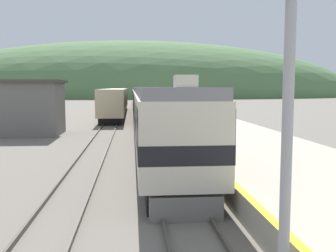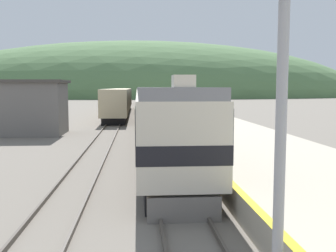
{
  "view_description": "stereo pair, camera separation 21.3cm",
  "coord_description": "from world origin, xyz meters",
  "px_view_note": "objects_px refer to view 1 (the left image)",
  "views": [
    {
      "loc": [
        -1.58,
        -0.83,
        3.97
      ],
      "look_at": [
        -0.07,
        15.56,
        2.34
      ],
      "focal_mm": 42.0,
      "sensor_mm": 36.0,
      "label": 1
    },
    {
      "loc": [
        -1.36,
        -0.85,
        3.97
      ],
      "look_at": [
        -0.07,
        15.56,
        2.34
      ],
      "focal_mm": 42.0,
      "sensor_mm": 36.0,
      "label": 2
    }
  ],
  "objects_px": {
    "carriage_third": "(141,98)",
    "signal_mast_main": "(291,23)",
    "carriage_fourth": "(139,95)",
    "carriage_second": "(146,103)",
    "siding_train": "(116,101)",
    "express_train_lead_car": "(161,120)"
  },
  "relations": [
    {
      "from": "carriage_fourth",
      "to": "siding_train",
      "type": "relative_size",
      "value": 0.65
    },
    {
      "from": "carriage_second",
      "to": "carriage_fourth",
      "type": "bearing_deg",
      "value": 90.0
    },
    {
      "from": "carriage_fourth",
      "to": "signal_mast_main",
      "type": "xyz_separation_m",
      "value": [
        1.18,
        -85.23,
        2.92
      ]
    },
    {
      "from": "carriage_second",
      "to": "signal_mast_main",
      "type": "bearing_deg",
      "value": -88.22
    },
    {
      "from": "carriage_third",
      "to": "carriage_fourth",
      "type": "xyz_separation_m",
      "value": [
        0.0,
        23.66,
        0.0
      ]
    },
    {
      "from": "carriage_fourth",
      "to": "signal_mast_main",
      "type": "height_order",
      "value": "signal_mast_main"
    },
    {
      "from": "express_train_lead_car",
      "to": "carriage_second",
      "type": "height_order",
      "value": "express_train_lead_car"
    },
    {
      "from": "carriage_second",
      "to": "signal_mast_main",
      "type": "relative_size",
      "value": 2.94
    },
    {
      "from": "carriage_fourth",
      "to": "carriage_third",
      "type": "bearing_deg",
      "value": -90.0
    },
    {
      "from": "siding_train",
      "to": "signal_mast_main",
      "type": "relative_size",
      "value": 4.54
    },
    {
      "from": "express_train_lead_car",
      "to": "carriage_fourth",
      "type": "xyz_separation_m",
      "value": [
        0.0,
        70.47,
        -0.01
      ]
    },
    {
      "from": "carriage_fourth",
      "to": "carriage_second",
      "type": "bearing_deg",
      "value": -90.0
    },
    {
      "from": "express_train_lead_car",
      "to": "carriage_third",
      "type": "bearing_deg",
      "value": 90.0
    },
    {
      "from": "signal_mast_main",
      "to": "carriage_second",
      "type": "bearing_deg",
      "value": 91.78
    },
    {
      "from": "carriage_fourth",
      "to": "signal_mast_main",
      "type": "bearing_deg",
      "value": -89.21
    },
    {
      "from": "carriage_fourth",
      "to": "siding_train",
      "type": "xyz_separation_m",
      "value": [
        -3.86,
        -34.25,
        -0.22
      ]
    },
    {
      "from": "siding_train",
      "to": "carriage_second",
      "type": "bearing_deg",
      "value": -73.55
    },
    {
      "from": "siding_train",
      "to": "carriage_fourth",
      "type": "bearing_deg",
      "value": 83.57
    },
    {
      "from": "carriage_third",
      "to": "carriage_fourth",
      "type": "bearing_deg",
      "value": 90.0
    },
    {
      "from": "carriage_third",
      "to": "signal_mast_main",
      "type": "xyz_separation_m",
      "value": [
        1.18,
        -61.57,
        2.92
      ]
    },
    {
      "from": "express_train_lead_car",
      "to": "siding_train",
      "type": "bearing_deg",
      "value": 96.08
    },
    {
      "from": "carriage_second",
      "to": "express_train_lead_car",
      "type": "bearing_deg",
      "value": -90.0
    }
  ]
}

